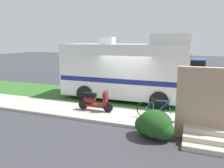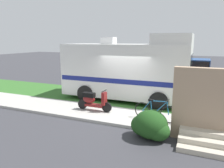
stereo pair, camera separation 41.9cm
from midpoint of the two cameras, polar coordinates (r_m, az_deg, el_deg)
ground_plane at (r=10.54m, az=1.62°, el=-6.43°), size 80.00×80.00×0.00m
sidewalk at (r=9.45m, az=-0.78°, el=-8.18°), size 24.00×2.00×0.12m
grass_strip at (r=11.89m, az=3.98°, el=-4.16°), size 24.00×3.40×0.08m
motorhome_rv at (r=11.69m, az=2.89°, el=3.83°), size 6.64×2.69×3.53m
scooter at (r=9.77m, az=-5.98°, el=-4.39°), size 1.66×0.50×0.97m
bicycle at (r=8.76m, az=10.45°, el=-6.97°), size 1.72×0.52×0.89m
pickup_truck_near at (r=15.92m, az=16.29°, el=2.80°), size 5.33×2.39×1.82m
pickup_truck_far at (r=18.99m, az=16.23°, el=4.05°), size 5.45×2.24×1.74m
porch_steps at (r=7.55m, az=22.43°, el=-6.91°), size 2.00×1.26×2.40m
bush_by_porch at (r=7.45m, az=9.47°, el=-10.63°), size 1.35×1.01×0.96m
bottle_green at (r=9.28m, az=18.09°, el=-8.05°), size 0.06×0.06×0.26m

